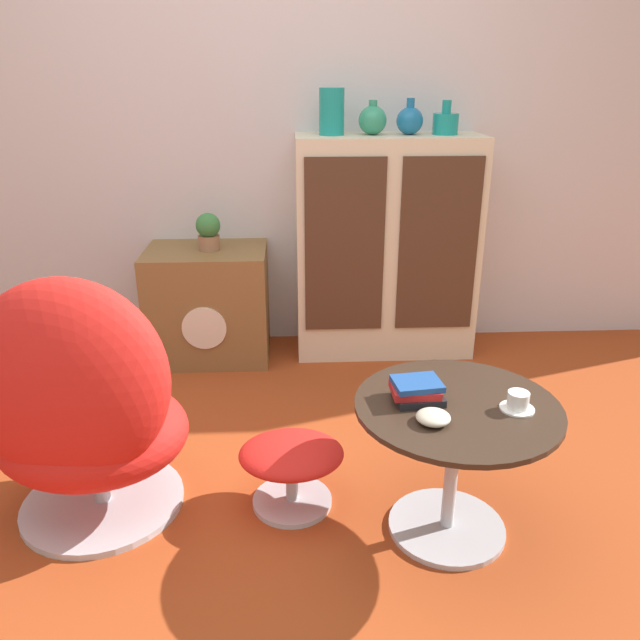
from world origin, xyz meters
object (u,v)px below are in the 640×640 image
at_px(book_stack, 417,391).
at_px(sideboard, 386,248).
at_px(egg_chair, 81,411).
at_px(potted_plant, 208,231).
at_px(tv_console, 209,304).
at_px(ottoman, 291,461).
at_px(vase_inner_left, 373,120).
at_px(vase_inner_right, 410,120).
at_px(teacup, 518,403).
at_px(coffee_table, 454,445).
at_px(vase_leftmost, 332,112).
at_px(vase_rightmost, 446,123).
at_px(bowl, 433,417).

bearing_deg(book_stack, sideboard, 85.50).
height_order(egg_chair, potted_plant, egg_chair).
bearing_deg(sideboard, tv_console, -177.47).
bearing_deg(ottoman, vase_inner_left, 72.46).
relative_size(vase_inner_right, potted_plant, 0.91).
distance_m(tv_console, ottoman, 1.37).
height_order(tv_console, vase_inner_right, vase_inner_right).
bearing_deg(teacup, coffee_table, 166.66).
distance_m(vase_leftmost, vase_inner_right, 0.39).
xyz_separation_m(tv_console, book_stack, (0.83, -1.43, 0.22)).
height_order(vase_inner_right, teacup, vase_inner_right).
bearing_deg(vase_rightmost, egg_chair, -136.94).
distance_m(vase_inner_left, vase_rightmost, 0.36).
bearing_deg(book_stack, teacup, -13.68).
bearing_deg(vase_leftmost, teacup, -72.91).
distance_m(vase_inner_right, vase_rightmost, 0.18).
xyz_separation_m(vase_leftmost, book_stack, (0.18, -1.47, -0.75)).
bearing_deg(sideboard, vase_rightmost, 0.81).
height_order(egg_chair, teacup, egg_chair).
height_order(ottoman, vase_inner_left, vase_inner_left).
height_order(vase_leftmost, teacup, vase_leftmost).
relative_size(vase_inner_left, bowl, 1.59).
bearing_deg(vase_leftmost, bowl, -82.91).
bearing_deg(coffee_table, book_stack, 165.86).
distance_m(ottoman, bowl, 0.59).
bearing_deg(sideboard, book_stack, -94.50).
distance_m(vase_leftmost, bowl, 1.79).
height_order(coffee_table, vase_leftmost, vase_leftmost).
bearing_deg(vase_inner_right, vase_leftmost, 180.00).
bearing_deg(vase_inner_left, ottoman, -107.54).
distance_m(tv_console, bowl, 1.79).
xyz_separation_m(egg_chair, teacup, (1.38, -0.17, 0.09)).
height_order(vase_leftmost, vase_inner_left, vase_leftmost).
distance_m(egg_chair, teacup, 1.39).
distance_m(potted_plant, teacup, 1.87).
bearing_deg(egg_chair, vase_inner_left, 51.14).
bearing_deg(vase_inner_left, vase_rightmost, 0.00).
bearing_deg(tv_console, bowl, -61.35).
distance_m(egg_chair, vase_inner_left, 1.94).
bearing_deg(egg_chair, teacup, -6.99).
xyz_separation_m(vase_leftmost, vase_inner_left, (0.20, -0.00, -0.04)).
distance_m(vase_rightmost, bowl, 1.79).
bearing_deg(coffee_table, sideboard, 90.38).
bearing_deg(coffee_table, tv_console, 123.23).
bearing_deg(sideboard, vase_leftmost, 179.24).
height_order(tv_console, bowl, tv_console).
bearing_deg(tv_console, egg_chair, -100.76).
distance_m(potted_plant, book_stack, 1.65).
relative_size(egg_chair, vase_inner_left, 5.56).
bearing_deg(bowl, teacup, 12.97).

